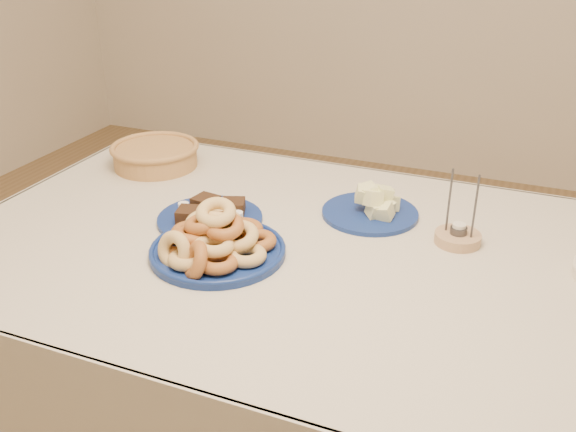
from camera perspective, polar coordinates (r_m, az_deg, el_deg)
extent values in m
cylinder|color=brown|center=(2.36, -11.65, -3.42)|extent=(0.06, 0.06, 0.72)
cylinder|color=brown|center=(2.04, 24.15, -10.61)|extent=(0.06, 0.06, 0.72)
cube|color=beige|center=(1.57, 0.70, -2.87)|extent=(1.70, 1.10, 0.02)
cube|color=beige|center=(2.09, 6.28, 0.75)|extent=(1.70, 0.01, 0.28)
cube|color=beige|center=(2.06, -21.81, -1.48)|extent=(0.01, 1.10, 0.28)
cylinder|color=navy|center=(1.52, -6.26, -3.17)|extent=(0.42, 0.42, 0.02)
torus|color=navy|center=(1.52, -6.27, -2.90)|extent=(0.43, 0.43, 0.01)
torus|color=tan|center=(1.46, -3.73, -3.49)|extent=(0.10, 0.10, 0.03)
torus|color=brown|center=(1.52, -2.77, -2.24)|extent=(0.12, 0.12, 0.03)
torus|color=brown|center=(1.57, -3.89, -1.14)|extent=(0.13, 0.13, 0.04)
torus|color=tan|center=(1.59, -6.35, -0.92)|extent=(0.12, 0.12, 0.03)
torus|color=brown|center=(1.57, -8.69, -1.42)|extent=(0.11, 0.11, 0.03)
torus|color=brown|center=(1.52, -9.68, -2.58)|extent=(0.12, 0.12, 0.03)
torus|color=tan|center=(1.46, -8.85, -3.77)|extent=(0.12, 0.12, 0.03)
torus|color=brown|center=(1.43, -6.24, -4.17)|extent=(0.13, 0.13, 0.04)
torus|color=tan|center=(1.48, -4.39, -1.80)|extent=(0.10, 0.10, 0.06)
torus|color=brown|center=(1.54, -4.94, -0.70)|extent=(0.13, 0.13, 0.06)
torus|color=tan|center=(1.55, -7.46, -0.64)|extent=(0.12, 0.12, 0.05)
torus|color=brown|center=(1.49, -8.44, -1.77)|extent=(0.10, 0.10, 0.05)
torus|color=tan|center=(1.45, -6.61, -2.61)|extent=(0.13, 0.13, 0.03)
torus|color=brown|center=(1.47, -5.72, -0.90)|extent=(0.12, 0.13, 0.05)
torus|color=tan|center=(1.51, -5.98, -0.06)|extent=(0.10, 0.10, 0.06)
torus|color=brown|center=(1.49, -7.51, -0.64)|extent=(0.10, 0.10, 0.05)
torus|color=tan|center=(1.47, -6.43, 0.31)|extent=(0.12, 0.12, 0.06)
torus|color=tan|center=(1.47, -10.08, -3.07)|extent=(0.10, 0.08, 0.10)
torus|color=brown|center=(1.42, -8.21, -3.97)|extent=(0.11, 0.11, 0.10)
cylinder|color=navy|center=(1.72, 7.29, 0.25)|extent=(0.30, 0.30, 0.01)
cube|color=#E2E993|center=(1.69, 7.38, 1.81)|extent=(0.05, 0.05, 0.05)
cube|color=#E2E993|center=(1.71, 7.13, 2.18)|extent=(0.06, 0.06, 0.05)
cube|color=#E2E993|center=(1.72, 9.01, 1.10)|extent=(0.05, 0.06, 0.05)
cube|color=#E2E993|center=(1.70, 8.55, 1.90)|extent=(0.06, 0.06, 0.05)
cube|color=#E2E993|center=(1.72, 8.48, 1.15)|extent=(0.05, 0.06, 0.05)
cube|color=#E2E993|center=(1.67, 7.60, 1.53)|extent=(0.06, 0.06, 0.05)
cube|color=#E2E993|center=(1.69, 6.73, 1.92)|extent=(0.06, 0.05, 0.05)
cube|color=#E2E993|center=(1.70, 7.50, 1.95)|extent=(0.06, 0.05, 0.05)
cube|color=#E2E993|center=(1.77, 8.52, 1.84)|extent=(0.05, 0.05, 0.04)
cube|color=#E2E993|center=(1.68, 7.79, 0.56)|extent=(0.06, 0.06, 0.05)
cube|color=#E2E993|center=(1.70, 8.62, 0.76)|extent=(0.06, 0.06, 0.05)
cube|color=#E2E993|center=(1.67, 8.56, 0.37)|extent=(0.05, 0.05, 0.05)
cylinder|color=navy|center=(1.69, -6.94, -0.26)|extent=(0.33, 0.33, 0.01)
cube|color=black|center=(1.66, -8.74, 0.09)|extent=(0.07, 0.07, 0.04)
cube|color=black|center=(1.63, -6.27, -0.26)|extent=(0.07, 0.07, 0.04)
cube|color=black|center=(1.72, -7.31, 1.15)|extent=(0.07, 0.07, 0.04)
cube|color=black|center=(1.69, -4.90, 0.83)|extent=(0.08, 0.08, 0.04)
cylinder|color=white|center=(1.72, -9.26, 0.79)|extent=(0.03, 0.03, 0.02)
cylinder|color=white|center=(1.61, -7.68, -0.86)|extent=(0.03, 0.03, 0.02)
cylinder|color=white|center=(1.65, -4.50, -0.03)|extent=(0.03, 0.03, 0.02)
cylinder|color=olive|center=(2.07, -11.70, 5.17)|extent=(0.30, 0.30, 0.06)
torus|color=olive|center=(2.06, -11.78, 6.03)|extent=(0.32, 0.32, 0.02)
cylinder|color=tan|center=(1.62, 14.84, -1.92)|extent=(0.14, 0.14, 0.03)
cylinder|color=#434348|center=(1.61, 14.93, -1.24)|extent=(0.05, 0.05, 0.02)
cylinder|color=silver|center=(1.60, 14.98, -0.83)|extent=(0.04, 0.04, 0.01)
cylinder|color=#434348|center=(1.59, 14.15, 1.39)|extent=(0.01, 0.01, 0.16)
cylinder|color=#434348|center=(1.57, 16.31, 0.79)|extent=(0.01, 0.01, 0.16)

